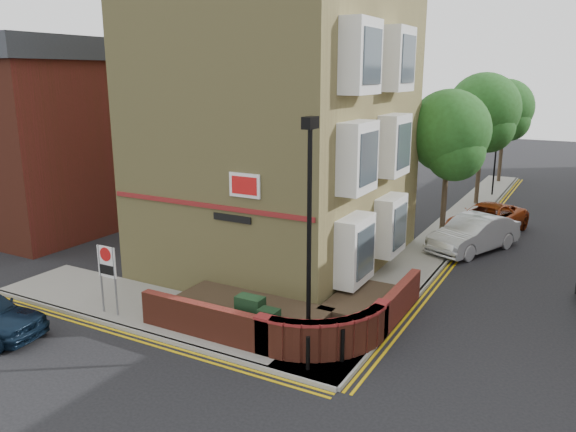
{
  "coord_description": "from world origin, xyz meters",
  "views": [
    {
      "loc": [
        7.78,
        -11.12,
        7.42
      ],
      "look_at": [
        -0.56,
        4.0,
        3.04
      ],
      "focal_mm": 35.0,
      "sensor_mm": 36.0,
      "label": 1
    }
  ],
  "objects_px": {
    "lamppost": "(309,238)",
    "utility_cabinet_large": "(250,316)",
    "zone_sign": "(107,267)",
    "silver_car_near": "(474,234)"
  },
  "relations": [
    {
      "from": "zone_sign",
      "to": "silver_car_near",
      "type": "bearing_deg",
      "value": 55.35
    },
    {
      "from": "lamppost",
      "to": "utility_cabinet_large",
      "type": "height_order",
      "value": "lamppost"
    },
    {
      "from": "zone_sign",
      "to": "silver_car_near",
      "type": "height_order",
      "value": "zone_sign"
    },
    {
      "from": "silver_car_near",
      "to": "lamppost",
      "type": "bearing_deg",
      "value": -76.45
    },
    {
      "from": "lamppost",
      "to": "utility_cabinet_large",
      "type": "distance_m",
      "value": 3.24
    },
    {
      "from": "utility_cabinet_large",
      "to": "zone_sign",
      "type": "height_order",
      "value": "zone_sign"
    },
    {
      "from": "utility_cabinet_large",
      "to": "silver_car_near",
      "type": "bearing_deg",
      "value": 71.48
    },
    {
      "from": "utility_cabinet_large",
      "to": "silver_car_near",
      "type": "xyz_separation_m",
      "value": [
        3.9,
        11.64,
        0.05
      ]
    },
    {
      "from": "silver_car_near",
      "to": "utility_cabinet_large",
      "type": "bearing_deg",
      "value": -85.3
    },
    {
      "from": "zone_sign",
      "to": "silver_car_near",
      "type": "relative_size",
      "value": 0.47
    }
  ]
}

